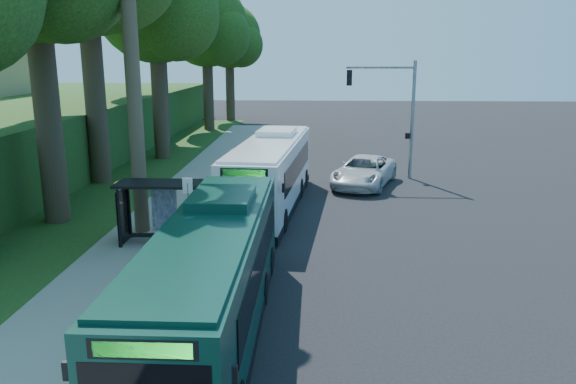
{
  "coord_description": "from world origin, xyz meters",
  "views": [
    {
      "loc": [
        -1.07,
        -23.7,
        7.29
      ],
      "look_at": [
        -2.2,
        1.0,
        1.25
      ],
      "focal_mm": 35.0,
      "sensor_mm": 36.0,
      "label": 1
    }
  ],
  "objects_px": {
    "teal_bus": "(212,275)",
    "white_bus": "(271,172)",
    "pickup": "(364,171)",
    "bus_shelter": "(154,200)"
  },
  "relations": [
    {
      "from": "teal_bus",
      "to": "white_bus",
      "type": "bearing_deg",
      "value": 87.76
    },
    {
      "from": "white_bus",
      "to": "pickup",
      "type": "distance_m",
      "value": 6.96
    },
    {
      "from": "pickup",
      "to": "teal_bus",
      "type": "bearing_deg",
      "value": -88.37
    },
    {
      "from": "bus_shelter",
      "to": "white_bus",
      "type": "height_order",
      "value": "white_bus"
    },
    {
      "from": "teal_bus",
      "to": "pickup",
      "type": "bearing_deg",
      "value": 73.06
    },
    {
      "from": "white_bus",
      "to": "teal_bus",
      "type": "distance_m",
      "value": 13.11
    },
    {
      "from": "white_bus",
      "to": "pickup",
      "type": "bearing_deg",
      "value": 49.25
    },
    {
      "from": "white_bus",
      "to": "pickup",
      "type": "height_order",
      "value": "white_bus"
    },
    {
      "from": "white_bus",
      "to": "teal_bus",
      "type": "height_order",
      "value": "white_bus"
    },
    {
      "from": "bus_shelter",
      "to": "teal_bus",
      "type": "distance_m",
      "value": 8.03
    }
  ]
}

